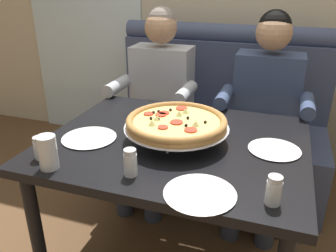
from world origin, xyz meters
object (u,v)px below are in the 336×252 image
at_px(diner_right, 264,108).
at_px(plate_near_right, 89,137).
at_px(shaker_oregano, 274,192).
at_px(shaker_parmesan, 40,149).
at_px(plate_near_left, 200,192).
at_px(pizza, 176,123).
at_px(drinking_glass, 48,154).
at_px(shaker_pepper_flakes, 130,164).
at_px(booth_bench, 214,130).
at_px(dining_table, 175,157).
at_px(patio_chair, 134,61).
at_px(plate_far_side, 274,148).
at_px(diner_left, 157,96).

height_order(diner_right, plate_near_right, diner_right).
height_order(shaker_oregano, shaker_parmesan, shaker_oregano).
bearing_deg(plate_near_left, pizza, 118.64).
xyz_separation_m(pizza, shaker_oregano, (0.45, -0.35, -0.05)).
height_order(plate_near_right, drinking_glass, drinking_glass).
relative_size(diner_right, shaker_pepper_flakes, 11.76).
bearing_deg(booth_bench, drinking_glass, -106.14).
bearing_deg(dining_table, diner_right, 62.81).
bearing_deg(shaker_oregano, booth_bench, 109.09).
height_order(shaker_parmesan, patio_chair, patio_chair).
distance_m(shaker_pepper_flakes, drinking_glass, 0.33).
bearing_deg(dining_table, plate_near_left, -61.25).
bearing_deg(plate_far_side, patio_chair, 126.52).
relative_size(booth_bench, drinking_glass, 11.26).
bearing_deg(dining_table, plate_near_right, -162.91).
relative_size(shaker_parmesan, plate_far_side, 0.43).
bearing_deg(drinking_glass, plate_far_side, 28.08).
xyz_separation_m(booth_bench, patio_chair, (-1.26, 1.38, 0.13)).
bearing_deg(patio_chair, drinking_glass, -72.37).
distance_m(shaker_parmesan, plate_near_left, 0.69).
relative_size(plate_near_right, plate_far_side, 1.12).
bearing_deg(dining_table, shaker_oregano, -38.41).
bearing_deg(pizza, booth_bench, 90.32).
height_order(diner_left, shaker_oregano, diner_left).
bearing_deg(shaker_pepper_flakes, pizza, 77.96).
bearing_deg(shaker_oregano, drinking_glass, -176.95).
xyz_separation_m(shaker_parmesan, patio_chair, (-0.78, 2.67, -0.27)).
relative_size(shaker_pepper_flakes, plate_near_right, 0.43).
xyz_separation_m(dining_table, shaker_parmesan, (-0.47, -0.35, 0.13)).
bearing_deg(shaker_pepper_flakes, plate_far_side, 37.40).
height_order(diner_right, drinking_glass, diner_right).
distance_m(diner_left, drinking_glass, 1.09).
bearing_deg(diner_left, plate_far_side, -39.19).
xyz_separation_m(pizza, plate_near_left, (0.21, -0.38, -0.08)).
relative_size(shaker_parmesan, plate_near_right, 0.38).
bearing_deg(dining_table, plate_far_side, 5.05).
bearing_deg(shaker_parmesan, plate_near_right, 68.56).
bearing_deg(drinking_glass, diner_right, 55.65).
distance_m(diner_left, shaker_pepper_flakes, 1.07).
bearing_deg(plate_near_right, diner_left, 87.47).
bearing_deg(shaker_parmesan, shaker_pepper_flakes, -0.12).
distance_m(diner_right, shaker_parmesan, 1.32).
bearing_deg(booth_bench, plate_far_side, -64.29).
relative_size(diner_left, plate_far_side, 5.67).
xyz_separation_m(diner_left, shaker_oregano, (0.80, -1.04, 0.09)).
bearing_deg(booth_bench, shaker_pepper_flakes, -92.97).
bearing_deg(plate_near_left, shaker_oregano, 6.77).
relative_size(diner_right, drinking_glass, 9.26).
xyz_separation_m(shaker_parmesan, plate_near_left, (0.68, -0.04, -0.03)).
relative_size(shaker_pepper_flakes, patio_chair, 0.13).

